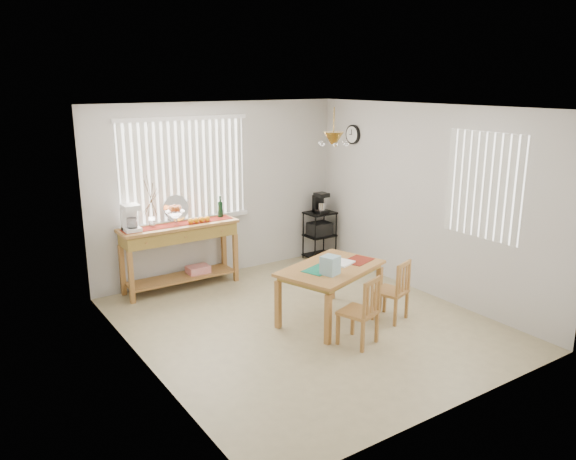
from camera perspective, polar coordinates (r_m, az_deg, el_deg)
ground at (r=7.00m, az=1.84°, el=-9.46°), size 4.00×4.50×0.01m
room_shell at (r=6.50m, az=1.91°, el=4.33°), size 4.20×4.70×2.70m
sideboard at (r=8.06m, az=-10.88°, el=-1.03°), size 1.67×0.47×0.94m
sideboard_items at (r=7.88m, az=-12.83°, el=1.37°), size 1.59×0.40×0.72m
wire_cart at (r=9.31m, az=3.24°, el=-0.07°), size 0.47×0.37×0.80m
cart_items at (r=9.21m, az=3.25°, el=2.75°), size 0.19×0.22×0.33m
dining_table at (r=6.90m, az=4.37°, el=-4.37°), size 1.48×1.20×0.69m
table_items at (r=6.70m, az=4.59°, el=-3.53°), size 1.08×0.51×0.22m
chair_left at (r=6.37m, az=7.42°, el=-8.23°), size 0.47×0.47×0.80m
chair_right at (r=7.07m, az=10.64°, el=-6.11°), size 0.45×0.45×0.77m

